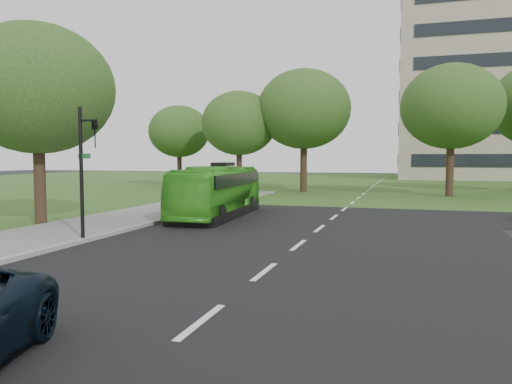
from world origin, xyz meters
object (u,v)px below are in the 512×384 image
Objects in this scene: tree_park_c at (452,107)px; tree_side_near at (37,89)px; tree_park_a at (239,123)px; bus at (218,191)px; tree_park_b at (304,109)px; tree_park_f at (179,132)px; traffic_light at (85,163)px.

tree_side_near is at bearing -128.88° from tree_park_c.
tree_park_a reaches higher than bus.
tree_park_b is 1.28× the size of tree_park_f.
tree_side_near is (6.82, -27.40, 0.31)m from tree_park_f.
tree_park_c is 28.53m from traffic_light.
tree_park_c is at bearing -8.63° from tree_park_b.
traffic_light is (11.22, -30.35, -2.72)m from tree_park_f.
tree_park_a is 0.96× the size of bus.
tree_side_near is at bearing 154.82° from traffic_light.
bus is at bearing -74.18° from tree_park_a.
bus is (-11.77, -16.67, -5.36)m from tree_park_c.
tree_park_c is (16.75, -0.93, 0.83)m from tree_park_a.
traffic_light is at bearing -104.29° from bus.
tree_park_b is 11.46m from tree_park_c.
tree_park_f is at bearing 167.54° from tree_park_c.
tree_park_a is 1.01× the size of tree_side_near.
bus is 1.93× the size of traffic_light.
tree_park_b is at bearing -15.66° from tree_park_f.
tree_park_b is 27.04m from traffic_light.
tree_park_b reaches higher than tree_park_a.
tree_park_b reaches higher than tree_side_near.
tree_park_c is at bearing -12.46° from tree_park_f.
tree_park_b is 2.22× the size of traffic_light.
tree_park_a is 5.60m from tree_park_b.
tree_park_f is 28.24m from tree_side_near.
bus is 8.53m from traffic_light.
tree_park_a reaches higher than tree_park_f.
tree_side_near is at bearing -92.41° from tree_park_a.
tree_park_f is (-13.21, 3.70, -1.46)m from tree_park_b.
tree_park_a is 16.80m from tree_park_c.
traffic_light is (4.39, -2.95, -3.03)m from tree_side_near.
tree_side_near reaches higher than bus.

